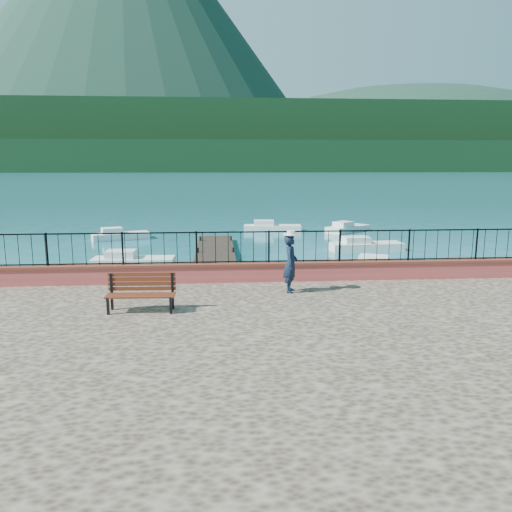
{
  "coord_description": "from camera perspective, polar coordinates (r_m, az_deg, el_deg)",
  "views": [
    {
      "loc": [
        -1.86,
        -11.25,
        4.76
      ],
      "look_at": [
        -0.83,
        2.0,
        2.3
      ],
      "focal_mm": 35.0,
      "sensor_mm": 36.0,
      "label": 1
    }
  ],
  "objects": [
    {
      "name": "person",
      "position": [
        13.98,
        3.98,
        -0.87
      ],
      "size": [
        0.52,
        0.67,
        1.63
      ],
      "primitive_type": "imported",
      "rotation": [
        0.0,
        0.0,
        1.33
      ],
      "color": "black",
      "rests_on": "promenade"
    },
    {
      "name": "boat_2",
      "position": [
        28.53,
        12.51,
        1.45
      ],
      "size": [
        4.09,
        1.53,
        0.8
      ],
      "primitive_type": "cube",
      "rotation": [
        0.0,
        0.0,
        0.06
      ],
      "color": "silver",
      "rests_on": "ground"
    },
    {
      "name": "foothills",
      "position": [
        371.66,
        -4.27,
        13.12
      ],
      "size": [
        900.0,
        120.0,
        44.0
      ],
      "primitive_type": "cube",
      "color": "black",
      "rests_on": "ground"
    },
    {
      "name": "hat",
      "position": [
        13.84,
        4.02,
        2.68
      ],
      "size": [
        0.44,
        0.44,
        0.12
      ],
      "primitive_type": "cylinder",
      "color": "white",
      "rests_on": "person"
    },
    {
      "name": "companion_hill",
      "position": [
        612.84,
        17.02,
        9.6
      ],
      "size": [
        448.0,
        384.0,
        180.0
      ],
      "primitive_type": "ellipsoid",
      "color": "#142D23",
      "rests_on": "ground"
    },
    {
      "name": "boat_4",
      "position": [
        35.89,
        1.88,
        3.51
      ],
      "size": [
        4.17,
        1.65,
        0.8
      ],
      "primitive_type": "cube",
      "rotation": [
        0.0,
        0.0,
        -0.09
      ],
      "color": "silver",
      "rests_on": "ground"
    },
    {
      "name": "railing",
      "position": [
        15.28,
        2.6,
        1.04
      ],
      "size": [
        27.0,
        0.05,
        0.95
      ],
      "primitive_type": "cube",
      "color": "black",
      "rests_on": "parapet"
    },
    {
      "name": "volcano",
      "position": [
        744.41,
        -14.81,
        24.58
      ],
      "size": [
        560.0,
        560.0,
        380.0
      ],
      "primitive_type": "cone",
      "color": "#142D23",
      "rests_on": "ground"
    },
    {
      "name": "boat_5",
      "position": [
        36.05,
        10.46,
        3.37
      ],
      "size": [
        3.59,
        3.19,
        0.8
      ],
      "primitive_type": "cube",
      "rotation": [
        0.0,
        0.0,
        0.66
      ],
      "color": "silver",
      "rests_on": "ground"
    },
    {
      "name": "park_bench",
      "position": [
        12.55,
        -12.99,
        -4.94
      ],
      "size": [
        1.67,
        0.6,
        0.92
      ],
      "rotation": [
        0.0,
        0.0,
        -0.04
      ],
      "color": "black",
      "rests_on": "promenade"
    },
    {
      "name": "boat_0",
      "position": [
        24.1,
        -13.85,
        -0.25
      ],
      "size": [
        3.82,
        1.41,
        0.8
      ],
      "primitive_type": "cube",
      "rotation": [
        0.0,
        0.0,
        -0.03
      ],
      "color": "silver",
      "rests_on": "ground"
    },
    {
      "name": "dock",
      "position": [
        23.71,
        -4.71,
        -0.76
      ],
      "size": [
        2.0,
        16.0,
        0.3
      ],
      "primitive_type": "cube",
      "color": "#2D231C",
      "rests_on": "ground"
    },
    {
      "name": "parapet",
      "position": [
        15.42,
        2.58,
        -1.77
      ],
      "size": [
        28.0,
        0.46,
        0.58
      ],
      "primitive_type": "cube",
      "color": "#C24F46",
      "rests_on": "promenade"
    },
    {
      "name": "ground",
      "position": [
        12.36,
        4.66,
        -12.2
      ],
      "size": [
        2000.0,
        2000.0,
        0.0
      ],
      "primitive_type": "plane",
      "color": "#19596B",
      "rests_on": "ground"
    },
    {
      "name": "boat_1",
      "position": [
        22.59,
        14.65,
        -0.99
      ],
      "size": [
        3.83,
        2.58,
        0.8
      ],
      "primitive_type": "cube",
      "rotation": [
        0.0,
        0.0,
        -0.39
      ],
      "color": "silver",
      "rests_on": "ground"
    },
    {
      "name": "far_forest",
      "position": [
        311.29,
        -4.19,
        11.24
      ],
      "size": [
        900.0,
        60.0,
        18.0
      ],
      "primitive_type": "cube",
      "color": "black",
      "rests_on": "ground"
    },
    {
      "name": "promenade",
      "position": [
        6.96,
        13.45,
        -26.58
      ],
      "size": [
        30.0,
        20.0,
        1.2
      ],
      "primitive_type": "cube",
      "color": "#332821",
      "rests_on": "ground"
    },
    {
      "name": "boat_3",
      "position": [
        33.03,
        -15.21,
        2.53
      ],
      "size": [
        3.76,
        2.4,
        0.8
      ],
      "primitive_type": "cube",
      "rotation": [
        0.0,
        0.0,
        0.34
      ],
      "color": "white",
      "rests_on": "ground"
    }
  ]
}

